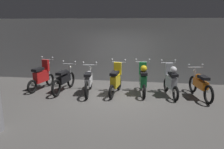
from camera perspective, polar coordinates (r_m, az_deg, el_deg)
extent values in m
plane|color=#565451|center=(8.04, 0.53, -6.00)|extent=(80.00, 80.00, 0.00)
cube|color=#9EA0A3|center=(10.18, 2.51, 6.29)|extent=(16.00, 0.30, 2.85)
torus|color=black|center=(9.86, -15.77, -1.29)|extent=(0.19, 0.54, 0.53)
torus|color=black|center=(8.98, -19.99, -2.98)|extent=(0.19, 0.54, 0.53)
cube|color=red|center=(9.35, -17.89, -0.50)|extent=(0.36, 0.76, 0.44)
cube|color=red|center=(9.54, -16.81, 2.29)|extent=(0.30, 0.17, 0.48)
cube|color=black|center=(9.16, -18.64, 1.23)|extent=(0.34, 0.56, 0.10)
cylinder|color=#B7BABF|center=(9.61, -16.41, 3.73)|extent=(0.56, 0.15, 0.04)
sphere|color=#B7BABF|center=(9.75, -17.69, 4.36)|extent=(0.07, 0.07, 0.07)
sphere|color=#B7BABF|center=(9.45, -15.17, 4.27)|extent=(0.07, 0.07, 0.07)
cylinder|color=#B7BABF|center=(9.73, -16.08, 1.04)|extent=(0.08, 0.16, 0.85)
sphere|color=silver|center=(9.67, -16.19, 2.90)|extent=(0.12, 0.12, 0.12)
cube|color=white|center=(8.97, -19.94, -2.33)|extent=(0.16, 0.04, 0.10)
torus|color=black|center=(9.42, -10.61, -1.31)|extent=(0.15, 0.66, 0.65)
torus|color=black|center=(8.29, -14.25, -3.46)|extent=(0.15, 0.66, 0.65)
cube|color=black|center=(8.80, -12.37, -1.12)|extent=(0.29, 0.85, 0.28)
ellipsoid|color=black|center=(8.89, -12.01, 0.49)|extent=(0.30, 0.46, 0.22)
cube|color=black|center=(8.58, -12.99, 0.41)|extent=(0.29, 0.54, 0.10)
cylinder|color=#B7BABF|center=(9.18, -11.05, 2.71)|extent=(0.56, 0.09, 0.04)
sphere|color=#B7BABF|center=(9.27, -12.54, 3.37)|extent=(0.07, 0.07, 0.07)
sphere|color=#B7BABF|center=(9.06, -9.58, 3.28)|extent=(0.07, 0.07, 0.07)
cylinder|color=#B7BABF|center=(9.30, -10.82, 0.53)|extent=(0.07, 0.16, 0.65)
sphere|color=silver|center=(9.25, -10.88, 1.86)|extent=(0.12, 0.12, 0.12)
cube|color=white|center=(8.28, -14.20, -2.74)|extent=(0.16, 0.03, 0.10)
torus|color=black|center=(9.07, -5.60, -1.70)|extent=(0.18, 0.66, 0.65)
torus|color=black|center=(7.82, -6.57, -4.12)|extent=(0.18, 0.66, 0.65)
cube|color=silver|center=(8.39, -6.08, -1.57)|extent=(0.33, 0.85, 0.28)
ellipsoid|color=silver|center=(8.49, -6.00, 0.13)|extent=(0.32, 0.47, 0.22)
cube|color=black|center=(8.15, -6.27, 0.01)|extent=(0.31, 0.55, 0.10)
cylinder|color=#B7BABF|center=(8.81, -5.77, 2.47)|extent=(0.56, 0.11, 0.04)
sphere|color=#B7BABF|center=(8.83, -7.46, 3.10)|extent=(0.07, 0.07, 0.07)
sphere|color=#B7BABF|center=(8.77, -4.09, 3.12)|extent=(0.07, 0.07, 0.07)
cylinder|color=#B7BABF|center=(8.94, -5.68, 0.20)|extent=(0.08, 0.17, 0.65)
sphere|color=silver|center=(8.89, -5.71, 1.58)|extent=(0.12, 0.12, 0.12)
cube|color=white|center=(7.82, -6.57, -3.36)|extent=(0.16, 0.03, 0.10)
torus|color=black|center=(8.85, 1.81, -2.41)|extent=(0.15, 0.54, 0.53)
torus|color=black|center=(7.78, -0.15, -4.59)|extent=(0.15, 0.54, 0.53)
cube|color=gold|center=(8.24, 0.90, -1.63)|extent=(0.31, 0.76, 0.44)
cube|color=gold|center=(8.48, 1.49, 1.56)|extent=(0.29, 0.15, 0.48)
cube|color=black|center=(8.01, 0.62, 0.30)|extent=(0.30, 0.54, 0.10)
cylinder|color=#B7BABF|center=(8.57, 1.71, 3.18)|extent=(0.56, 0.10, 0.04)
sphere|color=#B7BABF|center=(8.61, 0.03, 3.91)|extent=(0.07, 0.07, 0.07)
sphere|color=#B7BABF|center=(8.50, 3.43, 3.76)|extent=(0.07, 0.07, 0.07)
cylinder|color=#B7BABF|center=(8.70, 1.76, 0.18)|extent=(0.07, 0.15, 0.85)
sphere|color=silver|center=(8.64, 1.78, 2.25)|extent=(0.12, 0.12, 0.12)
cube|color=white|center=(7.77, -0.11, -3.83)|extent=(0.16, 0.03, 0.10)
torus|color=black|center=(8.99, 7.71, -2.27)|extent=(0.13, 0.54, 0.53)
torus|color=black|center=(7.89, 8.30, -4.47)|extent=(0.13, 0.54, 0.53)
cube|color=#197238|center=(8.37, 8.04, -1.52)|extent=(0.28, 0.75, 0.44)
cube|color=#197238|center=(8.62, 7.95, 1.63)|extent=(0.29, 0.14, 0.48)
cube|color=black|center=(8.14, 8.20, 0.37)|extent=(0.28, 0.54, 0.10)
cylinder|color=#B7BABF|center=(8.71, 7.93, 3.22)|extent=(0.56, 0.08, 0.04)
sphere|color=#B7BABF|center=(8.68, 6.23, 3.90)|extent=(0.07, 0.07, 0.07)
sphere|color=#B7BABF|center=(8.72, 9.66, 3.84)|extent=(0.07, 0.07, 0.07)
cylinder|color=#B7BABF|center=(8.85, 7.81, 0.28)|extent=(0.07, 0.15, 0.85)
sphere|color=silver|center=(8.79, 7.88, 2.31)|extent=(0.12, 0.12, 0.12)
cube|color=white|center=(7.89, 8.31, -3.72)|extent=(0.16, 0.03, 0.10)
sphere|color=gold|center=(8.11, 8.24, 1.55)|extent=(0.24, 0.24, 0.24)
torus|color=black|center=(8.98, 13.86, -2.57)|extent=(0.19, 0.54, 0.53)
torus|color=black|center=(7.93, 16.17, -4.78)|extent=(0.19, 0.54, 0.53)
cube|color=#9EA0A8|center=(8.38, 15.05, -1.84)|extent=(0.36, 0.76, 0.44)
cube|color=#9EA0A8|center=(8.61, 14.53, 1.32)|extent=(0.30, 0.17, 0.48)
cube|color=black|center=(8.16, 15.52, 0.05)|extent=(0.33, 0.56, 0.10)
cylinder|color=#B7BABF|center=(8.70, 14.35, 2.93)|extent=(0.56, 0.14, 0.04)
sphere|color=#B7BABF|center=(8.61, 12.72, 3.59)|extent=(0.07, 0.07, 0.07)
sphere|color=#B7BABF|center=(8.76, 16.01, 3.56)|extent=(0.07, 0.07, 0.07)
cylinder|color=#B7BABF|center=(8.83, 14.09, -0.02)|extent=(0.08, 0.16, 0.85)
sphere|color=silver|center=(8.77, 14.21, 2.01)|extent=(0.12, 0.12, 0.12)
cube|color=white|center=(7.92, 16.16, -4.05)|extent=(0.16, 0.04, 0.10)
sphere|color=silver|center=(8.12, 15.59, 1.22)|extent=(0.24, 0.24, 0.24)
torus|color=black|center=(9.12, 20.20, -2.37)|extent=(0.21, 0.66, 0.65)
torus|color=black|center=(7.99, 23.74, -4.80)|extent=(0.21, 0.66, 0.65)
cube|color=orange|center=(8.50, 21.96, -2.28)|extent=(0.37, 0.86, 0.28)
ellipsoid|color=orange|center=(8.59, 21.66, -0.59)|extent=(0.34, 0.48, 0.22)
cube|color=black|center=(8.28, 22.63, -0.73)|extent=(0.33, 0.56, 0.10)
cylinder|color=#B7BABF|center=(8.88, 20.80, 1.76)|extent=(0.56, 0.14, 0.04)
sphere|color=#B7BABF|center=(8.76, 19.29, 2.40)|extent=(0.07, 0.07, 0.07)
sphere|color=#B7BABF|center=(8.97, 22.38, 2.38)|extent=(0.07, 0.07, 0.07)
cylinder|color=#B7BABF|center=(9.00, 20.48, -0.49)|extent=(0.09, 0.17, 0.65)
sphere|color=silver|center=(8.95, 20.59, 0.88)|extent=(0.12, 0.12, 0.12)
cube|color=white|center=(7.98, 23.72, -4.06)|extent=(0.16, 0.04, 0.10)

